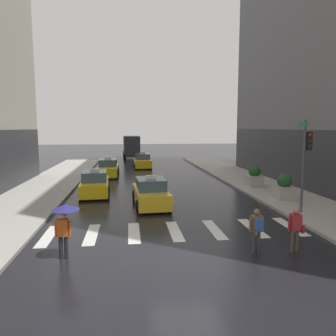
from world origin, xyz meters
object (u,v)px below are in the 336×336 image
(taxi_second, at_px, (95,184))
(pedestrian_with_handbag, at_px, (295,227))
(taxi_lead, at_px, (151,193))
(pedestrian_with_backpack, at_px, (257,228))
(traffic_light_pole, at_px, (306,153))
(taxi_third, at_px, (108,169))
(pedestrian_with_umbrella, at_px, (65,216))
(planter_near_corner, at_px, (284,187))
(box_truck, at_px, (131,146))
(taxi_fourth, at_px, (142,161))
(planter_mid_block, at_px, (254,177))

(taxi_second, bearing_deg, pedestrian_with_handbag, -53.44)
(taxi_lead, xyz_separation_m, pedestrian_with_backpack, (3.29, -7.73, 0.25))
(traffic_light_pole, xyz_separation_m, taxi_third, (-10.93, 15.05, -2.53))
(pedestrian_with_umbrella, height_order, planter_near_corner, pedestrian_with_umbrella)
(taxi_second, height_order, box_truck, box_truck)
(taxi_fourth, bearing_deg, box_truck, 95.79)
(pedestrian_with_backpack, distance_m, planter_near_corner, 9.24)
(pedestrian_with_backpack, xyz_separation_m, pedestrian_with_handbag, (1.49, 0.01, -0.04))
(planter_near_corner, distance_m, planter_mid_block, 4.47)
(pedestrian_with_handbag, xyz_separation_m, planter_mid_block, (3.41, 12.22, -0.06))
(taxi_fourth, distance_m, pedestrian_with_backpack, 26.06)
(taxi_second, distance_m, planter_near_corner, 12.36)
(traffic_light_pole, height_order, planter_mid_block, traffic_light_pole)
(traffic_light_pole, relative_size, taxi_third, 1.06)
(traffic_light_pole, relative_size, planter_near_corner, 3.00)
(traffic_light_pole, xyz_separation_m, taxi_fourth, (-7.44, 21.24, -2.53))
(taxi_third, height_order, box_truck, box_truck)
(taxi_third, xyz_separation_m, box_truck, (2.34, 17.51, 1.13))
(taxi_third, bearing_deg, planter_mid_block, -33.31)
(taxi_lead, height_order, pedestrian_with_umbrella, pedestrian_with_umbrella)
(taxi_third, distance_m, pedestrian_with_backpack, 20.73)
(planter_near_corner, bearing_deg, taxi_fourth, 113.77)
(taxi_lead, xyz_separation_m, planter_mid_block, (8.18, 4.50, 0.15))
(traffic_light_pole, distance_m, taxi_fourth, 22.65)
(taxi_lead, relative_size, planter_mid_block, 2.89)
(traffic_light_pole, height_order, pedestrian_with_umbrella, traffic_light_pole)
(taxi_lead, distance_m, box_truck, 29.51)
(taxi_fourth, height_order, planter_near_corner, taxi_fourth)
(taxi_second, height_order, taxi_third, same)
(taxi_third, relative_size, pedestrian_with_backpack, 2.76)
(pedestrian_with_handbag, relative_size, planter_mid_block, 1.03)
(pedestrian_with_backpack, height_order, planter_near_corner, planter_near_corner)
(pedestrian_with_handbag, bearing_deg, traffic_light_pole, 57.24)
(planter_near_corner, relative_size, planter_mid_block, 1.00)
(taxi_third, distance_m, planter_mid_block, 13.59)
(taxi_second, bearing_deg, taxi_lead, -44.73)
(traffic_light_pole, xyz_separation_m, box_truck, (-8.59, 32.56, -1.41))
(taxi_third, xyz_separation_m, planter_near_corner, (11.47, -11.93, 0.15))
(taxi_third, bearing_deg, traffic_light_pole, -54.01)
(taxi_second, xyz_separation_m, planter_near_corner, (11.86, -3.50, 0.15))
(traffic_light_pole, height_order, taxi_second, traffic_light_pole)
(taxi_fourth, distance_m, pedestrian_with_handbag, 26.26)
(taxi_fourth, bearing_deg, pedestrian_with_backpack, -83.44)
(taxi_third, bearing_deg, box_truck, 82.38)
(traffic_light_pole, distance_m, pedestrian_with_backpack, 6.83)
(box_truck, height_order, pedestrian_with_handbag, box_truck)
(taxi_second, height_order, planter_mid_block, taxi_second)
(traffic_light_pole, bearing_deg, taxi_lead, 158.29)
(taxi_third, bearing_deg, pedestrian_with_handbag, -67.99)
(pedestrian_with_umbrella, relative_size, pedestrian_with_handbag, 1.18)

